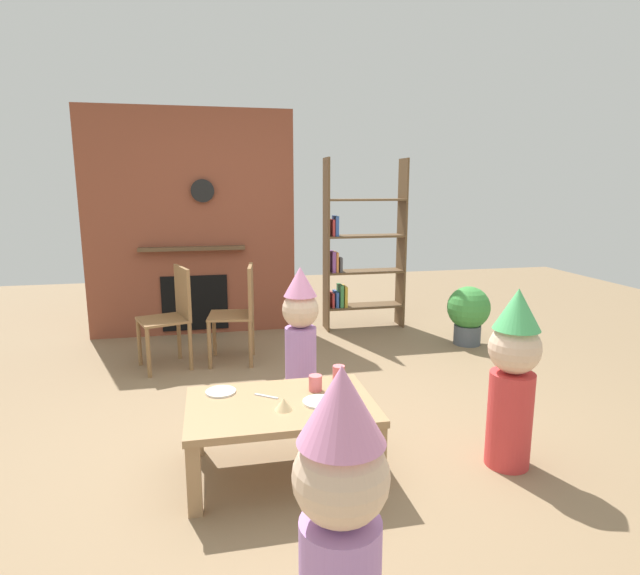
% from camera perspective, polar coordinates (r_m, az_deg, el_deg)
% --- Properties ---
extents(ground_plane, '(12.00, 12.00, 0.00)m').
position_cam_1_polar(ground_plane, '(3.59, -1.05, -15.36)').
color(ground_plane, '#846B4C').
extents(brick_fireplace_feature, '(2.20, 0.28, 2.40)m').
position_cam_1_polar(brick_fireplace_feature, '(5.77, -13.94, 6.74)').
color(brick_fireplace_feature, brown).
rests_on(brick_fireplace_feature, ground_plane).
extents(bookshelf, '(0.90, 0.28, 1.90)m').
position_cam_1_polar(bookshelf, '(5.83, 4.24, 3.71)').
color(bookshelf, brown).
rests_on(bookshelf, ground_plane).
extents(coffee_table, '(1.04, 0.69, 0.42)m').
position_cam_1_polar(coffee_table, '(2.98, -4.31, -13.62)').
color(coffee_table, '#9E7A51').
rests_on(coffee_table, ground_plane).
extents(paper_cup_near_left, '(0.07, 0.07, 0.09)m').
position_cam_1_polar(paper_cup_near_left, '(2.77, 2.05, -13.23)').
color(paper_cup_near_left, silver).
rests_on(paper_cup_near_left, coffee_table).
extents(paper_cup_near_right, '(0.07, 0.07, 0.10)m').
position_cam_1_polar(paper_cup_near_right, '(3.24, 2.07, -9.42)').
color(paper_cup_near_right, '#E5666B').
rests_on(paper_cup_near_right, coffee_table).
extents(paper_cup_center, '(0.08, 0.08, 0.09)m').
position_cam_1_polar(paper_cup_center, '(3.09, -0.51, -10.46)').
color(paper_cup_center, '#E5666B').
rests_on(paper_cup_center, coffee_table).
extents(paper_plate_front, '(0.17, 0.17, 0.01)m').
position_cam_1_polar(paper_plate_front, '(3.13, -10.86, -11.18)').
color(paper_plate_front, white).
rests_on(paper_plate_front, coffee_table).
extents(paper_plate_rear, '(0.19, 0.19, 0.01)m').
position_cam_1_polar(paper_plate_rear, '(2.95, -0.06, -12.44)').
color(paper_plate_rear, white).
rests_on(paper_plate_rear, coffee_table).
extents(birthday_cake_slice, '(0.10, 0.10, 0.07)m').
position_cam_1_polar(birthday_cake_slice, '(2.86, -4.01, -12.66)').
color(birthday_cake_slice, '#EAC68C').
rests_on(birthday_cake_slice, coffee_table).
extents(table_fork, '(0.13, 0.10, 0.01)m').
position_cam_1_polar(table_fork, '(3.04, -5.94, -11.80)').
color(table_fork, silver).
rests_on(table_fork, coffee_table).
extents(child_with_cone_hat, '(0.30, 0.30, 1.09)m').
position_cam_1_polar(child_with_cone_hat, '(1.76, 2.27, -24.50)').
color(child_with_cone_hat, '#B27FCC').
rests_on(child_with_cone_hat, ground_plane).
extents(child_in_pink, '(0.29, 0.29, 1.05)m').
position_cam_1_polar(child_in_pink, '(3.16, 20.45, -8.91)').
color(child_in_pink, '#D13838').
rests_on(child_in_pink, ground_plane).
extents(child_by_the_chairs, '(0.28, 0.28, 1.01)m').
position_cam_1_polar(child_by_the_chairs, '(3.96, -2.16, -4.51)').
color(child_by_the_chairs, '#B27FCC').
rests_on(child_by_the_chairs, ground_plane).
extents(dining_chair_left, '(0.51, 0.51, 0.90)m').
position_cam_1_polar(dining_chair_left, '(4.78, -15.85, -2.48)').
color(dining_chair_left, olive).
rests_on(dining_chair_left, ground_plane).
extents(dining_chair_middle, '(0.45, 0.45, 0.90)m').
position_cam_1_polar(dining_chair_middle, '(4.77, -8.68, -2.21)').
color(dining_chair_middle, olive).
rests_on(dining_chair_middle, ground_plane).
extents(potted_plant_tall, '(0.43, 0.43, 0.60)m').
position_cam_1_polar(potted_plant_tall, '(5.49, 16.01, -2.58)').
color(potted_plant_tall, '#4C5660').
rests_on(potted_plant_tall, ground_plane).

